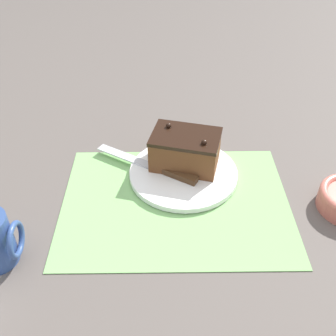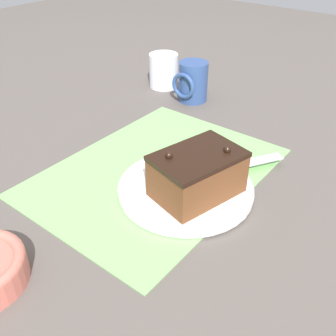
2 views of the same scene
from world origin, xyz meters
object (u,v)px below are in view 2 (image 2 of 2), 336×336
Objects in this scene: cake_plate at (186,189)px; serving_knife at (201,172)px; chocolate_cake at (197,174)px; drinking_glass at (164,71)px; coffee_mug at (192,82)px.

serving_knife is (-0.05, 0.00, 0.01)m from cake_plate.
chocolate_cake is 1.81× the size of drinking_glass.
coffee_mug is at bearing 76.04° from drinking_glass.
serving_knife is 2.28× the size of coffee_mug.
drinking_glass is at bearing -103.96° from coffee_mug.
coffee_mug is (0.03, 0.12, 0.00)m from drinking_glass.
chocolate_cake is at bearing 80.57° from cake_plate.
cake_plate is 2.36× the size of coffee_mug.
coffee_mug is at bearing 158.98° from serving_knife.
coffee_mug is (-0.33, -0.22, 0.04)m from cake_plate.
chocolate_cake reaches higher than serving_knife.
serving_knife is 0.46m from drinking_glass.
coffee_mug reaches higher than drinking_glass.
chocolate_cake is 0.07m from serving_knife.
cake_plate is 2.60× the size of drinking_glass.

